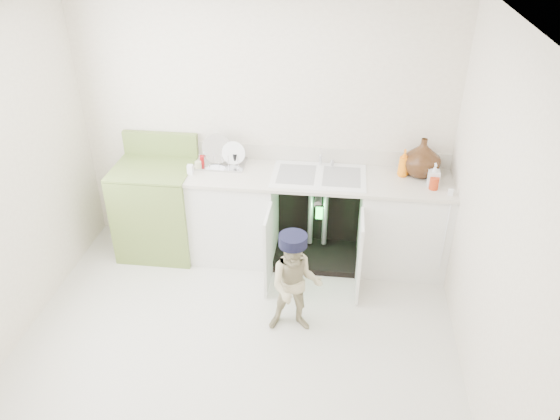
{
  "coord_description": "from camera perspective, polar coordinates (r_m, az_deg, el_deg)",
  "views": [
    {
      "loc": [
        0.74,
        -3.21,
        3.17
      ],
      "look_at": [
        0.26,
        0.7,
        0.82
      ],
      "focal_mm": 35.0,
      "sensor_mm": 36.0,
      "label": 1
    }
  ],
  "objects": [
    {
      "name": "ground",
      "position": [
        4.57,
        -4.37,
        -13.18
      ],
      "size": [
        3.5,
        3.5,
        0.0
      ],
      "primitive_type": "plane",
      "color": "#BAB3A3",
      "rests_on": "ground"
    },
    {
      "name": "room_shell",
      "position": [
        3.81,
        -5.11,
        0.47
      ],
      "size": [
        6.0,
        5.5,
        1.26
      ],
      "color": "#EFE5CD",
      "rests_on": "ground"
    },
    {
      "name": "counter_run",
      "position": [
        5.18,
        4.32,
        -0.55
      ],
      "size": [
        2.44,
        1.02,
        1.25
      ],
      "color": "white",
      "rests_on": "ground"
    },
    {
      "name": "repair_worker",
      "position": [
        4.35,
        1.62,
        -7.69
      ],
      "size": [
        0.46,
        0.87,
        0.9
      ],
      "rotation": [
        0.0,
        0.0,
        0.09
      ],
      "color": "tan",
      "rests_on": "ground"
    },
    {
      "name": "avocado_stove",
      "position": [
        5.44,
        -12.62,
        0.27
      ],
      "size": [
        0.73,
        0.65,
        1.14
      ],
      "color": "olive",
      "rests_on": "ground"
    }
  ]
}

